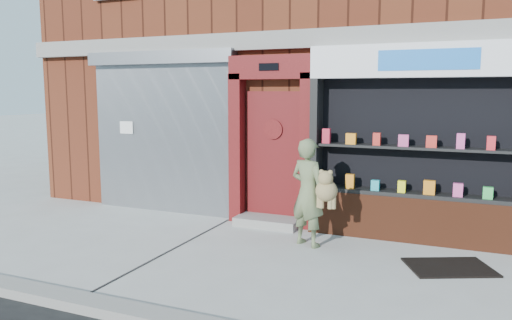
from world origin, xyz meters
The scene contains 7 objects.
ground centered at (0.00, 0.00, 0.00)m, with size 80.00×80.00×0.00m, color #9E9E99.
building centered at (0.00, 5.99, 4.00)m, with size 12.00×8.16×8.00m.
shutter_bay centered at (-3.00, 1.93, 1.72)m, with size 3.10×0.30×3.04m.
red_door_bay centered at (-0.75, 1.86, 1.46)m, with size 1.52×0.58×2.90m.
pharmacy_bay centered at (1.75, 1.81, 1.37)m, with size 3.50×0.41×3.00m.
woman centered at (0.24, 0.91, 0.82)m, with size 0.82×0.58×1.61m.
doormat centered at (2.21, 0.69, 0.01)m, with size 1.05×0.74×0.03m, color black.
Camera 1 is at (2.34, -6.07, 2.29)m, focal length 35.00 mm.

